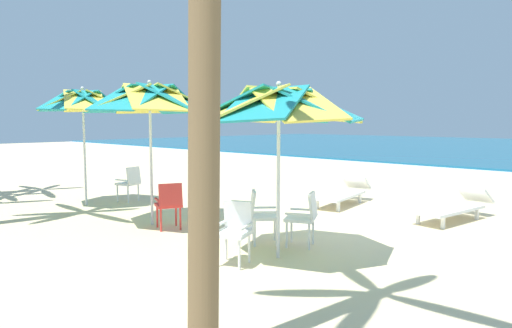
# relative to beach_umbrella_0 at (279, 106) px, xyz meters

# --- Properties ---
(ground_plane) EXTENTS (80.00, 80.00, 0.00)m
(ground_plane) POSITION_rel_beach_umbrella_0_xyz_m (-0.23, 2.79, -2.18)
(ground_plane) COLOR beige
(beach_umbrella_0) EXTENTS (2.42, 2.42, 2.53)m
(beach_umbrella_0) POSITION_rel_beach_umbrella_0_xyz_m (0.00, 0.00, 0.00)
(beach_umbrella_0) COLOR silver
(beach_umbrella_0) RESTS_ON ground
(plastic_chair_0) EXTENTS (0.61, 0.60, 0.87)m
(plastic_chair_0) POSITION_rel_beach_umbrella_0_xyz_m (-0.10, 0.74, -1.68)
(plastic_chair_0) COLOR white
(plastic_chair_0) RESTS_ON ground
(plastic_chair_1) EXTENTS (0.58, 0.60, 0.87)m
(plastic_chair_1) POSITION_rel_beach_umbrella_0_xyz_m (-0.26, -0.62, -1.68)
(plastic_chair_1) COLOR white
(plastic_chair_1) RESTS_ON ground
(plastic_chair_2) EXTENTS (0.63, 0.63, 0.87)m
(plastic_chair_2) POSITION_rel_beach_umbrella_0_xyz_m (-0.71, 0.38, -1.68)
(plastic_chair_2) COLOR white
(plastic_chair_2) RESTS_ON ground
(beach_umbrella_1) EXTENTS (2.54, 2.54, 2.74)m
(beach_umbrella_1) POSITION_rel_beach_umbrella_0_xyz_m (-3.15, -0.07, 0.19)
(beach_umbrella_1) COLOR silver
(beach_umbrella_1) RESTS_ON ground
(plastic_chair_3) EXTENTS (0.60, 0.58, 0.87)m
(plastic_chair_3) POSITION_rel_beach_umbrella_0_xyz_m (-2.56, -0.09, -1.68)
(plastic_chair_3) COLOR red
(plastic_chair_3) RESTS_ON ground
(beach_umbrella_2) EXTENTS (2.11, 2.11, 2.77)m
(beach_umbrella_2) POSITION_rel_beach_umbrella_0_xyz_m (-6.01, -0.04, 0.23)
(beach_umbrella_2) COLOR silver
(beach_umbrella_2) RESTS_ON ground
(plastic_chair_4) EXTENTS (0.57, 0.54, 0.87)m
(plastic_chair_4) POSITION_rel_beach_umbrella_0_xyz_m (-5.69, 0.93, -1.68)
(plastic_chair_4) COLOR white
(plastic_chair_4) RESTS_ON ground
(sun_lounger_0) EXTENTS (0.91, 2.21, 0.62)m
(sun_lounger_0) POSITION_rel_beach_umbrella_0_xyz_m (0.86, 4.32, -1.90)
(sun_lounger_0) COLOR white
(sun_lounger_0) RESTS_ON ground
(sun_lounger_1) EXTENTS (1.00, 2.22, 0.62)m
(sun_lounger_1) POSITION_rel_beach_umbrella_0_xyz_m (-1.70, 4.25, -1.90)
(sun_lounger_1) COLOR white
(sun_lounger_1) RESTS_ON ground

